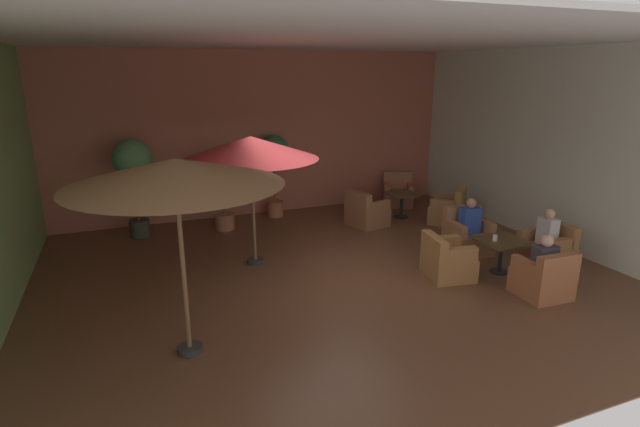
{
  "coord_description": "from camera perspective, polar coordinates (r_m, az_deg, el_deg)",
  "views": [
    {
      "loc": [
        -3.16,
        -7.42,
        3.53
      ],
      "look_at": [
        0.0,
        0.44,
        1.03
      ],
      "focal_mm": 27.49,
      "sensor_mm": 36.0,
      "label": 1
    }
  ],
  "objects": [
    {
      "name": "armchair_front_left_east",
      "position": [
        8.9,
        14.56,
        -5.36
      ],
      "size": [
        0.87,
        0.88,
        0.78
      ],
      "color": "#9D6838",
      "rests_on": "ground_plane"
    },
    {
      "name": "armchair_front_left_south",
      "position": [
        8.69,
        24.58,
        -6.94
      ],
      "size": [
        0.77,
        0.77,
        0.8
      ],
      "color": "#9F5C39",
      "rests_on": "ground_plane"
    },
    {
      "name": "wall_back_brick",
      "position": [
        12.31,
        -6.93,
        9.12
      ],
      "size": [
        10.05,
        0.08,
        3.98
      ],
      "primitive_type": "cube",
      "color": "#A85C48",
      "rests_on": "ground_plane"
    },
    {
      "name": "ground_plane",
      "position": [
        8.81,
        1.08,
        -7.26
      ],
      "size": [
        10.05,
        8.82,
        0.02
      ],
      "primitive_type": "cube",
      "color": "brown"
    },
    {
      "name": "armchair_front_left_north",
      "position": [
        10.19,
        16.74,
        -2.6
      ],
      "size": [
        0.84,
        0.79,
        0.9
      ],
      "color": "#996340",
      "rests_on": "ground_plane"
    },
    {
      "name": "patron_with_friend",
      "position": [
        9.93,
        25.0,
        -1.62
      ],
      "size": [
        0.24,
        0.33,
        0.68
      ],
      "color": "silver",
      "rests_on": "ground_plane"
    },
    {
      "name": "patio_umbrella_tall_red",
      "position": [
        8.84,
        -8.05,
        7.54
      ],
      "size": [
        2.43,
        2.43,
        2.4
      ],
      "color": "#2D2D2D",
      "rests_on": "ground_plane"
    },
    {
      "name": "potted_tree_mid_right",
      "position": [
        11.13,
        -20.94,
        5.13
      ],
      "size": [
        0.82,
        0.82,
        2.15
      ],
      "color": "#34372D",
      "rests_on": "ground_plane"
    },
    {
      "name": "potted_tree_mid_left",
      "position": [
        11.98,
        -5.39,
        6.45
      ],
      "size": [
        0.76,
        0.76,
        2.02
      ],
      "color": "#AB6140",
      "rests_on": "ground_plane"
    },
    {
      "name": "patron_by_window",
      "position": [
        10.03,
        17.07,
        -0.49
      ],
      "size": [
        0.4,
        0.27,
        0.7
      ],
      "color": "#284294",
      "rests_on": "ground_plane"
    },
    {
      "name": "cafe_table_front_left",
      "position": [
        9.33,
        20.39,
        -3.54
      ],
      "size": [
        0.82,
        0.82,
        0.61
      ],
      "color": "black",
      "rests_on": "ground_plane"
    },
    {
      "name": "wall_right_plain",
      "position": [
        11.13,
        25.68,
        6.86
      ],
      "size": [
        0.08,
        8.82,
        3.98
      ],
      "primitive_type": "cube",
      "color": "silver",
      "rests_on": "ground_plane"
    },
    {
      "name": "armchair_front_left_west",
      "position": [
        10.08,
        24.88,
        -3.85
      ],
      "size": [
        0.82,
        0.81,
        0.8
      ],
      "color": "#9E633B",
      "rests_on": "ground_plane"
    },
    {
      "name": "patron_blue_shirt",
      "position": [
        8.58,
        24.72,
        -4.44
      ],
      "size": [
        0.39,
        0.22,
        0.62
      ],
      "color": "#37343D",
      "rests_on": "ground_plane"
    },
    {
      "name": "armchair_front_right_north",
      "position": [
        13.38,
        9.06,
        2.29
      ],
      "size": [
        1.0,
        0.99,
        0.87
      ],
      "color": "#985C41",
      "rests_on": "ground_plane"
    },
    {
      "name": "iced_drink_cup",
      "position": [
        9.22,
        19.71,
        -2.68
      ],
      "size": [
        0.08,
        0.08,
        0.11
      ],
      "primitive_type": "cylinder",
      "color": "silver",
      "rests_on": "cafe_table_front_left"
    },
    {
      "name": "cafe_table_front_right",
      "position": [
        12.22,
        9.49,
        1.71
      ],
      "size": [
        0.67,
        0.67,
        0.61
      ],
      "color": "black",
      "rests_on": "ground_plane"
    },
    {
      "name": "armchair_front_right_south",
      "position": [
        12.02,
        14.73,
        0.39
      ],
      "size": [
        1.05,
        1.05,
        0.87
      ],
      "color": "olive",
      "rests_on": "ground_plane"
    },
    {
      "name": "armchair_front_right_east",
      "position": [
        11.5,
        5.38,
        0.09
      ],
      "size": [
        0.94,
        0.95,
        0.85
      ],
      "color": "#925C3C",
      "rests_on": "ground_plane"
    },
    {
      "name": "ceiling_slab",
      "position": [
        8.08,
        1.24,
        19.82
      ],
      "size": [
        10.05,
        8.82,
        0.06
      ],
      "primitive_type": "cube",
      "color": "silver",
      "rests_on": "wall_back_brick"
    },
    {
      "name": "potted_tree_left_corner",
      "position": [
        11.15,
        -11.32,
        4.42
      ],
      "size": [
        0.67,
        0.67,
        1.87
      ],
      "color": "#A86745",
      "rests_on": "ground_plane"
    },
    {
      "name": "patio_umbrella_center_beige",
      "position": [
        5.97,
        -16.52,
        4.55
      ],
      "size": [
        2.56,
        2.56,
        2.54
      ],
      "color": "#2D2D2D",
      "rests_on": "ground_plane"
    }
  ]
}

